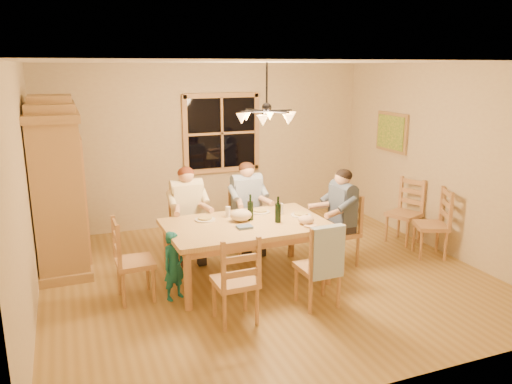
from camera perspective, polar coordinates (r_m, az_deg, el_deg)
name	(u,v)px	position (r m, az deg, el deg)	size (l,w,h in m)	color
floor	(266,275)	(6.60, 1.12, -9.50)	(5.50, 5.50, 0.00)	olive
ceiling	(267,62)	(6.05, 1.25, 14.63)	(5.50, 5.00, 0.02)	white
wall_back	(210,145)	(8.51, -5.27, 5.34)	(5.50, 0.02, 2.70)	tan
wall_left	(24,195)	(5.76, -25.03, -0.27)	(0.02, 5.00, 2.70)	tan
wall_right	(443,160)	(7.65, 20.63, 3.48)	(0.02, 5.00, 2.70)	tan
window	(222,133)	(8.51, -3.93, 6.72)	(1.30, 0.06, 1.30)	black
painting	(392,132)	(8.51, 15.24, 6.60)	(0.06, 0.78, 0.64)	#9F7545
chandelier	(267,115)	(6.07, 1.22, 8.75)	(0.77, 0.68, 0.71)	black
armoire	(59,191)	(7.07, -21.57, 0.13)	(0.66, 1.40, 2.30)	#9F7545
dining_table	(246,230)	(6.24, -1.15, -4.41)	(2.02, 1.27, 0.76)	tan
chair_far_left	(188,239)	(7.06, -7.74, -5.39)	(0.45, 0.43, 0.99)	tan
chair_far_right	(247,232)	(7.32, -1.02, -4.54)	(0.45, 0.43, 0.99)	tan
chair_near_left	(235,295)	(5.40, -2.40, -11.64)	(0.45, 0.43, 0.99)	tan
chair_near_right	(317,280)	(5.78, 7.02, -9.91)	(0.45, 0.43, 0.99)	tan
chair_end_left	(136,274)	(6.04, -13.58, -9.15)	(0.43, 0.45, 0.99)	tan
chair_end_right	(340,243)	(6.96, 9.57, -5.76)	(0.43, 0.45, 0.99)	tan
adult_woman	(187,202)	(6.90, -7.88, -1.18)	(0.41, 0.43, 0.87)	beige
adult_plaid_man	(247,196)	(7.16, -1.04, -0.46)	(0.41, 0.43, 0.87)	#32558A
adult_slate_man	(342,205)	(6.79, 9.75, -1.49)	(0.43, 0.41, 0.87)	#414F69
towel	(327,252)	(5.48, 8.13, -6.84)	(0.38, 0.10, 0.58)	#A1BFDA
wine_bottle_a	(250,207)	(6.29, -0.65, -1.76)	(0.08, 0.08, 0.33)	black
wine_bottle_b	(278,210)	(6.20, 2.53, -2.01)	(0.08, 0.08, 0.33)	black
plate_woman	(205,220)	(6.35, -5.85, -3.15)	(0.26, 0.26, 0.02)	white
plate_plaid	(260,212)	(6.64, 0.48, -2.29)	(0.26, 0.26, 0.02)	white
plate_slate	(301,215)	(6.52, 5.16, -2.65)	(0.26, 0.26, 0.02)	white
wine_glass_a	(228,212)	(6.44, -3.23, -2.28)	(0.06, 0.06, 0.14)	silver
wine_glass_b	(281,209)	(6.58, 2.85, -1.92)	(0.06, 0.06, 0.14)	silver
cap	(306,220)	(6.18, 5.74, -3.18)	(0.20, 0.20, 0.11)	beige
napkin	(245,227)	(6.02, -1.32, -4.00)	(0.18, 0.14, 0.03)	slate
cloth_bundle	(241,215)	(6.27, -1.73, -2.65)	(0.28, 0.22, 0.15)	#CBB693
child	(174,266)	(5.91, -9.34, -8.30)	(0.30, 0.20, 0.82)	#1C757E
chair_spare_front	(430,236)	(7.56, 19.25, -4.74)	(0.56, 0.57, 0.99)	tan
chair_spare_back	(403,224)	(8.01, 16.47, -3.48)	(0.55, 0.56, 0.99)	tan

